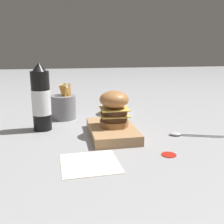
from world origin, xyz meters
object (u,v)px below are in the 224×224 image
fries_basket (64,107)px  side_bowl (114,109)px  spoon (185,134)px  serving_board (112,131)px  ketchup_bottle (41,100)px  burger (114,108)px

fries_basket → side_bowl: (0.04, -0.22, -0.03)m
fries_basket → spoon: bearing=-127.5°
fries_basket → serving_board: bearing=-148.2°
ketchup_bottle → spoon: (-0.17, -0.48, -0.11)m
ketchup_bottle → side_bowl: bearing=-59.3°
burger → ketchup_bottle: size_ratio=0.50×
serving_board → spoon: (-0.05, -0.24, -0.01)m
serving_board → fries_basket: size_ratio=1.66×
serving_board → ketchup_bottle: ketchup_bottle is taller
fries_basket → spoon: fries_basket is taller
burger → ketchup_bottle: ketchup_bottle is taller
serving_board → spoon: 0.25m
burger → side_bowl: bearing=-11.2°
fries_basket → side_bowl: fries_basket is taller
burger → spoon: size_ratio=0.69×
burger → side_bowl: burger is taller
serving_board → fries_basket: (0.25, 0.16, 0.04)m
burger → ketchup_bottle: (0.11, 0.24, 0.02)m
fries_basket → burger: bearing=-146.7°
burger → spoon: 0.26m
burger → spoon: burger is taller
serving_board → side_bowl: (0.29, -0.07, 0.01)m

